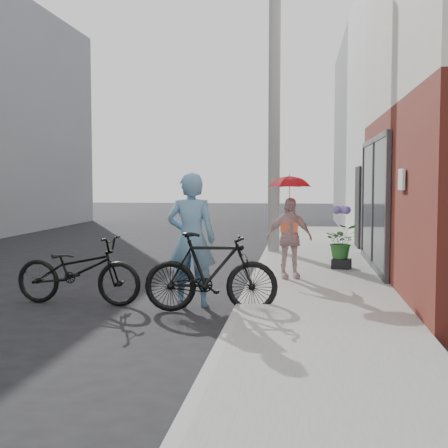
% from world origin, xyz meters
% --- Properties ---
extents(ground, '(80.00, 80.00, 0.00)m').
position_xyz_m(ground, '(0.00, 0.00, 0.00)').
color(ground, black).
rests_on(ground, ground).
extents(sidewalk, '(2.20, 24.00, 0.12)m').
position_xyz_m(sidewalk, '(2.10, 2.00, 0.06)').
color(sidewalk, gray).
rests_on(sidewalk, ground).
extents(curb, '(0.12, 24.00, 0.12)m').
position_xyz_m(curb, '(0.94, 2.00, 0.06)').
color(curb, '#9E9E99').
rests_on(curb, ground).
extents(east_building_far, '(8.00, 8.00, 7.00)m').
position_xyz_m(east_building_far, '(7.20, 16.00, 3.50)').
color(east_building_far, slate).
rests_on(east_building_far, ground).
extents(utility_pole, '(0.28, 0.28, 7.00)m').
position_xyz_m(utility_pole, '(1.10, 6.00, 3.50)').
color(utility_pole, '#9E9E99').
rests_on(utility_pole, ground).
extents(officer, '(0.71, 0.48, 1.92)m').
position_xyz_m(officer, '(0.20, -0.12, 0.96)').
color(officer, '#6898BA').
rests_on(officer, ground).
extents(bike_left, '(1.95, 0.81, 1.00)m').
position_xyz_m(bike_left, '(-1.46, -0.21, 0.50)').
color(bike_left, black).
rests_on(bike_left, ground).
extents(bike_right, '(1.86, 0.65, 1.10)m').
position_xyz_m(bike_right, '(0.54, -0.50, 0.55)').
color(bike_right, black).
rests_on(bike_right, ground).
extents(kimono_woman, '(0.88, 0.57, 1.39)m').
position_xyz_m(kimono_woman, '(1.55, 1.86, 0.82)').
color(kimono_woman, beige).
rests_on(kimono_woman, sidewalk).
extents(parasol, '(0.74, 0.74, 0.65)m').
position_xyz_m(parasol, '(1.55, 1.86, 1.84)').
color(parasol, red).
rests_on(parasol, kimono_woman).
extents(planter, '(0.41, 0.41, 0.18)m').
position_xyz_m(planter, '(2.53, 3.20, 0.21)').
color(planter, black).
rests_on(planter, sidewalk).
extents(potted_plant, '(0.61, 0.52, 0.67)m').
position_xyz_m(potted_plant, '(2.53, 3.20, 0.64)').
color(potted_plant, '#2F712D').
rests_on(potted_plant, planter).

